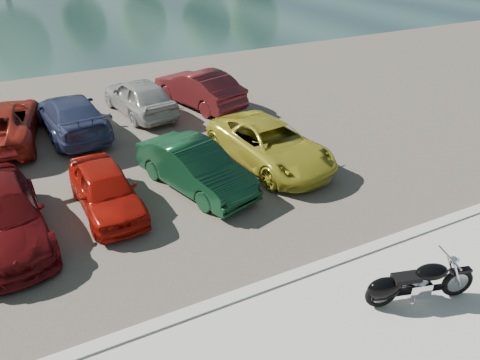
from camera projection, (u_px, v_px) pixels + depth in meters
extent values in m
plane|color=#595447|center=(381.00, 331.00, 8.92)|extent=(200.00, 200.00, 0.00)
cube|color=#B0AEA6|center=(320.00, 267.00, 10.44)|extent=(60.00, 0.30, 0.14)
cube|color=#453F38|center=(179.00, 128.00, 17.44)|extent=(60.00, 18.00, 0.04)
cube|color=#1B3131|center=(60.00, 9.00, 39.95)|extent=(120.00, 40.00, 0.00)
torus|color=black|center=(457.00, 282.00, 9.47)|extent=(0.69, 0.30, 0.68)
torus|color=black|center=(381.00, 293.00, 9.20)|extent=(0.69, 0.30, 0.68)
cylinder|color=#B2B2B7|center=(457.00, 282.00, 9.47)|extent=(0.46, 0.18, 0.46)
cylinder|color=#B2B2B7|center=(381.00, 293.00, 9.20)|extent=(0.46, 0.18, 0.46)
cylinder|color=silver|center=(457.00, 275.00, 9.22)|extent=(0.33, 0.14, 0.63)
cylinder|color=silver|center=(451.00, 268.00, 9.39)|extent=(0.33, 0.14, 0.63)
cylinder|color=silver|center=(450.00, 257.00, 9.08)|extent=(0.24, 0.73, 0.04)
sphere|color=silver|center=(453.00, 260.00, 9.14)|extent=(0.20, 0.20, 0.16)
sphere|color=silver|center=(457.00, 260.00, 9.15)|extent=(0.14, 0.14, 0.11)
cube|color=black|center=(461.00, 270.00, 9.32)|extent=(0.47, 0.26, 0.06)
cube|color=black|center=(419.00, 290.00, 9.37)|extent=(1.18, 0.43, 0.08)
cube|color=silver|center=(417.00, 288.00, 9.32)|extent=(0.52, 0.43, 0.34)
cylinder|color=silver|center=(424.00, 279.00, 9.24)|extent=(0.28, 0.24, 0.27)
cylinder|color=silver|center=(415.00, 281.00, 9.21)|extent=(0.28, 0.24, 0.27)
ellipsoid|color=black|center=(432.00, 272.00, 9.18)|extent=(0.75, 0.53, 0.32)
cube|color=black|center=(406.00, 278.00, 9.12)|extent=(0.61, 0.42, 0.10)
ellipsoid|color=black|center=(385.00, 288.00, 9.15)|extent=(0.79, 0.52, 0.50)
cube|color=black|center=(382.00, 291.00, 9.18)|extent=(0.43, 0.28, 0.30)
cylinder|color=silver|center=(399.00, 289.00, 9.47)|extent=(1.08, 0.39, 0.09)
cylinder|color=silver|center=(399.00, 286.00, 9.44)|extent=(1.08, 0.39, 0.09)
cylinder|color=#B2B2B7|center=(415.00, 303.00, 9.26)|extent=(0.06, 0.14, 0.22)
imported|color=#570C0E|center=(2.00, 216.00, 11.11)|extent=(2.19, 4.68, 1.32)
imported|color=#AD140B|center=(106.00, 190.00, 12.27)|extent=(1.57, 3.63, 1.22)
imported|color=#0E331D|center=(195.00, 167.00, 13.25)|extent=(2.48, 4.28, 1.33)
imported|color=gold|center=(270.00, 144.00, 14.59)|extent=(2.71, 4.97, 1.32)
imported|color=#9E271A|center=(0.00, 124.00, 15.95)|extent=(3.06, 5.30, 1.39)
imported|color=navy|center=(71.00, 115.00, 16.62)|extent=(2.32, 4.93, 1.39)
imported|color=#A2A29E|center=(139.00, 96.00, 18.30)|extent=(2.25, 4.38, 1.43)
imported|color=#551619|center=(198.00, 88.00, 19.15)|extent=(2.67, 4.67, 1.45)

